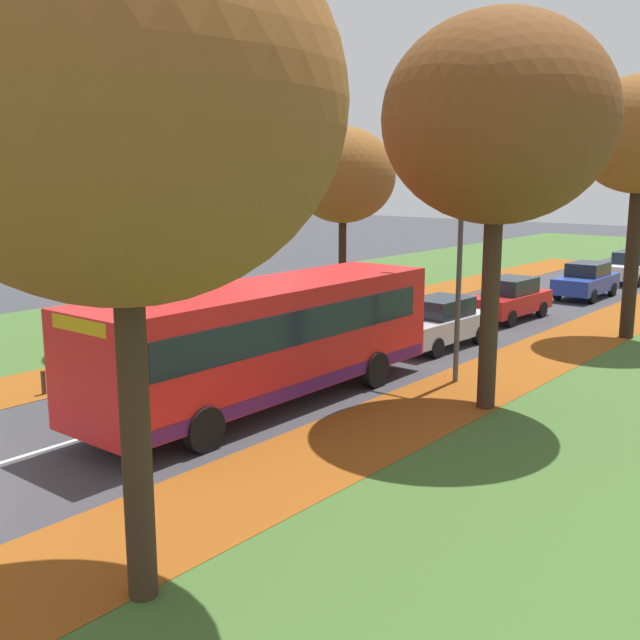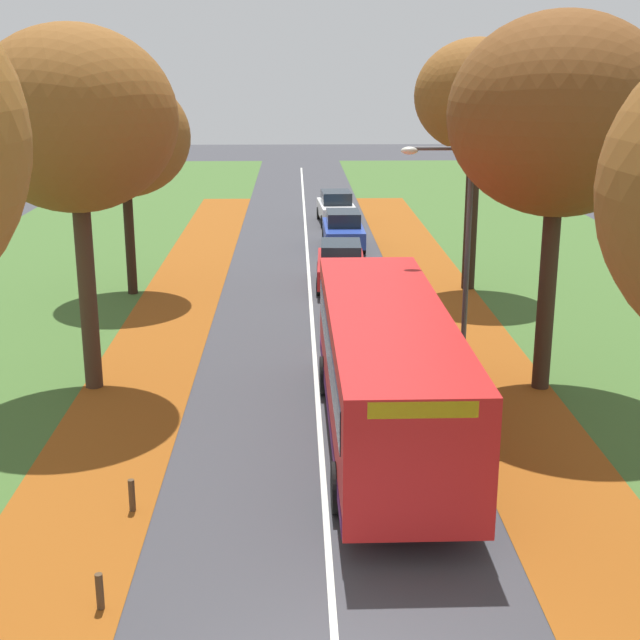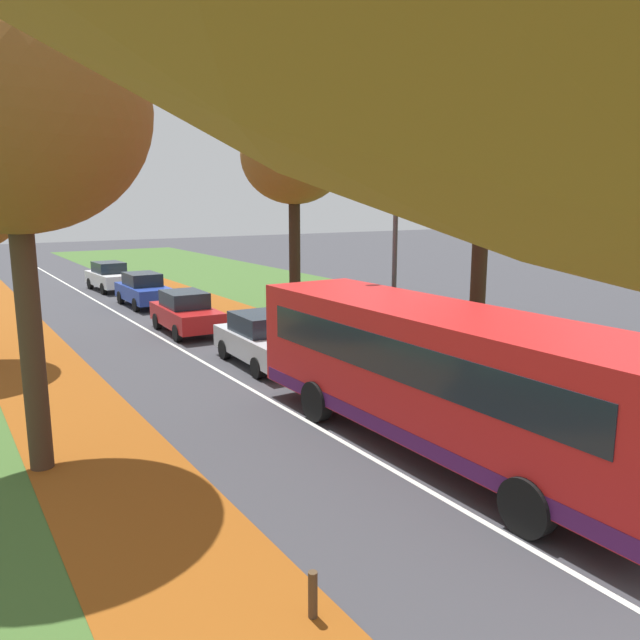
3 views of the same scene
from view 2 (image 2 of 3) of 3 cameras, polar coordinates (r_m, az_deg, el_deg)
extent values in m
cube|color=#3D6028|center=(31.99, -17.31, 0.97)|extent=(12.00, 90.00, 0.01)
cube|color=#8C4714|center=(25.37, -10.79, -2.49)|extent=(2.80, 60.00, 0.00)
cube|color=#3D6028|center=(32.29, 15.96, 1.22)|extent=(12.00, 90.00, 0.01)
cube|color=#8C4714|center=(25.56, 10.03, -2.30)|extent=(2.80, 60.00, 0.00)
cube|color=silver|center=(30.79, -0.59, 1.14)|extent=(0.12, 80.00, 0.01)
cylinder|color=#422D1E|center=(22.91, -14.65, 1.59)|extent=(0.44, 0.44, 4.89)
ellipsoid|color=brown|center=(22.25, -15.45, 12.29)|extent=(4.88, 4.88, 4.39)
cylinder|color=black|center=(32.26, -12.07, 4.96)|extent=(0.34, 0.34, 3.83)
ellipsoid|color=brown|center=(31.77, -12.46, 11.38)|extent=(4.56, 4.56, 4.11)
cylinder|color=#382619|center=(22.84, 14.30, 1.49)|extent=(0.43, 0.43, 4.83)
ellipsoid|color=brown|center=(22.16, 15.11, 12.56)|extent=(5.30, 5.30, 4.77)
cylinder|color=black|center=(32.62, 9.64, 6.50)|extent=(0.47, 0.47, 5.26)
ellipsoid|color=brown|center=(32.18, 10.00, 13.97)|extent=(4.33, 4.33, 3.90)
cylinder|color=#4C3823|center=(14.52, -13.92, -16.52)|extent=(0.12, 0.12, 0.60)
cylinder|color=#4C3823|center=(17.14, -11.95, -10.93)|extent=(0.12, 0.12, 0.63)
cylinder|color=#47474C|center=(23.80, 9.39, 3.81)|extent=(0.14, 0.14, 6.00)
cylinder|color=#47474C|center=(23.21, 7.75, 10.83)|extent=(1.60, 0.10, 0.10)
ellipsoid|color=silver|center=(23.10, 5.76, 10.74)|extent=(0.44, 0.28, 0.20)
cube|color=red|center=(19.27, 4.28, -2.91)|extent=(2.57, 10.42, 2.50)
cube|color=#19232D|center=(14.41, 6.50, -8.32)|extent=(2.30, 0.11, 1.30)
cube|color=#19232D|center=(19.14, 4.30, -1.78)|extent=(2.60, 9.17, 0.80)
cube|color=#4C1951|center=(19.65, 4.21, -5.86)|extent=(2.58, 10.21, 0.32)
cube|color=yellow|center=(14.11, 6.60, -5.69)|extent=(1.75, 0.09, 0.28)
cylinder|color=black|center=(17.00, 9.41, -10.41)|extent=(0.31, 0.96, 0.96)
cylinder|color=black|center=(16.71, 1.26, -10.67)|extent=(0.31, 0.96, 0.96)
cylinder|color=black|center=(22.51, 6.45, -3.47)|extent=(0.31, 0.96, 0.96)
cylinder|color=black|center=(22.29, 0.38, -3.57)|extent=(0.31, 0.96, 0.96)
cube|color=#B7BABF|center=(27.22, 2.65, 0.54)|extent=(1.87, 4.27, 0.70)
cube|color=#19232D|center=(27.19, 2.66, 1.94)|extent=(1.53, 2.07, 0.60)
cylinder|color=black|center=(26.11, 4.45, -0.98)|extent=(0.25, 0.65, 0.64)
cylinder|color=black|center=(26.05, 1.01, -0.97)|extent=(0.25, 0.65, 0.64)
cylinder|color=black|center=(28.60, 4.13, 0.57)|extent=(0.25, 0.65, 0.64)
cylinder|color=black|center=(28.55, 0.99, 0.58)|extent=(0.25, 0.65, 0.64)
cube|color=#B21919|center=(32.87, 1.34, 3.31)|extent=(1.85, 4.26, 0.70)
cube|color=#19232D|center=(32.88, 1.34, 4.48)|extent=(1.52, 2.07, 0.60)
cylinder|color=black|center=(31.71, 2.78, 2.16)|extent=(0.24, 0.65, 0.64)
cylinder|color=black|center=(31.68, -0.05, 2.17)|extent=(0.24, 0.65, 0.64)
cylinder|color=black|center=(34.24, 2.62, 3.23)|extent=(0.24, 0.65, 0.64)
cylinder|color=black|center=(34.22, -0.01, 3.23)|extent=(0.24, 0.65, 0.64)
cube|color=#233D9E|center=(39.75, 1.50, 5.59)|extent=(1.72, 4.21, 0.70)
cube|color=#19232D|center=(39.78, 1.50, 6.55)|extent=(1.45, 2.02, 0.60)
cylinder|color=black|center=(38.59, 2.77, 4.72)|extent=(0.22, 0.64, 0.64)
cylinder|color=black|center=(38.50, 0.44, 4.71)|extent=(0.22, 0.64, 0.64)
cylinder|color=black|center=(41.14, 2.48, 5.45)|extent=(0.22, 0.64, 0.64)
cylinder|color=black|center=(41.05, 0.30, 5.44)|extent=(0.22, 0.64, 0.64)
cube|color=silver|center=(45.92, 1.05, 7.04)|extent=(1.90, 4.28, 0.70)
cube|color=#19232D|center=(45.97, 1.04, 7.87)|extent=(1.54, 2.08, 0.60)
cylinder|color=black|center=(44.78, 2.21, 6.34)|extent=(0.25, 0.65, 0.64)
cylinder|color=black|center=(44.63, 0.20, 6.32)|extent=(0.25, 0.65, 0.64)
cylinder|color=black|center=(47.33, 1.85, 6.89)|extent=(0.25, 0.65, 0.64)
cylinder|color=black|center=(47.19, -0.05, 6.87)|extent=(0.25, 0.65, 0.64)
camera|label=1|loc=(15.33, 66.77, -2.99)|focal=42.00mm
camera|label=3|loc=(11.65, -36.78, -1.40)|focal=35.00mm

